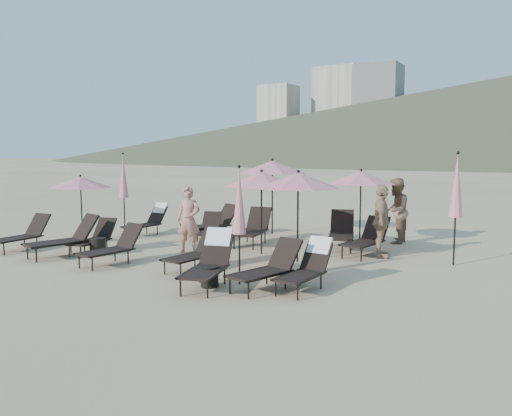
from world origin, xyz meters
The scene contains 29 objects.
ground centered at (0.00, 0.00, 0.00)m, with size 800.00×800.00×0.00m, color #D6BA8C.
hotel_skyline centered at (-93.62, 271.21, 24.18)m, with size 109.00×82.00×55.00m.
lounger_0 centered at (-5.76, -0.07, 0.44)m, with size 0.71×1.65×0.93m.
lounger_1 centered at (-3.81, 0.67, 0.40)m, with size 0.84×1.57×0.85m.
lounger_2 centered at (-2.28, -0.13, 0.43)m, with size 0.79×1.64×0.91m.
lounger_3 centered at (-0.24, 0.38, 0.41)m, with size 0.73×1.58×0.88m.
lounger_4 centered at (0.81, -0.54, 0.51)m, with size 1.07×1.80×1.06m.
lounger_5 centered at (2.59, 0.18, 0.45)m, with size 0.65×1.54×0.94m.
lounger_6 centered at (-4.60, 3.63, 0.48)m, with size 0.68×1.64×1.00m.
lounger_7 centered at (-2.47, 4.24, 0.47)m, with size 1.15×1.87×1.01m.
lounger_8 centered at (-2.17, 3.49, 0.40)m, with size 1.01×1.57×0.85m.
lounger_9 centered at (-0.80, 3.86, 0.48)m, with size 1.03×1.87×1.02m.
lounger_10 centered at (1.61, 4.60, 0.47)m, with size 1.18×1.86×1.00m.
lounger_11 centered at (2.55, 3.90, 0.45)m, with size 0.88×1.74×0.96m.
lounger_12 centered at (-4.03, -0.07, 0.48)m, with size 1.11×1.89×1.02m.
lounger_13 centered at (1.93, -0.20, 0.43)m, with size 0.99×1.69×0.91m.
umbrella_open_0 centered at (-5.56, 1.78, 1.76)m, with size 1.85×1.85×1.99m.
umbrella_open_1 centered at (0.12, 2.73, 1.95)m, with size 2.05×2.05×2.21m.
umbrella_open_2 centered at (1.36, 2.31, 1.96)m, with size 2.06×2.06×2.22m.
umbrella_open_3 centered at (-1.21, 5.78, 2.18)m, with size 2.29×2.29×2.47m.
umbrella_open_4 centered at (1.88, 5.39, 1.93)m, with size 2.03×2.03×2.18m.
umbrella_closed_0 centered at (1.28, -0.18, 1.65)m, with size 0.28×0.28×2.37m.
umbrella_closed_1 centered at (4.68, 3.81, 1.85)m, with size 0.31×0.31×2.66m.
umbrella_closed_2 centered at (-5.84, 3.81, 1.85)m, with size 0.31×0.31×2.66m.
side_table_0 centered at (-3.42, 0.44, 0.22)m, with size 0.41×0.41×0.45m, color black.
side_table_1 centered at (0.88, -0.64, 0.20)m, with size 0.35×0.35×0.41m, color black.
beachgoer_a centered at (-1.61, 1.89, 0.87)m, with size 0.64×0.42×1.75m, color #B77563.
beachgoer_b centered at (2.70, 6.10, 0.96)m, with size 0.93×0.72×1.91m, color #8F6B4A.
beachgoer_c centered at (2.95, 3.82, 0.92)m, with size 1.07×0.45×1.83m, color tan.
Camera 1 is at (6.47, -8.41, 2.56)m, focal length 35.00 mm.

